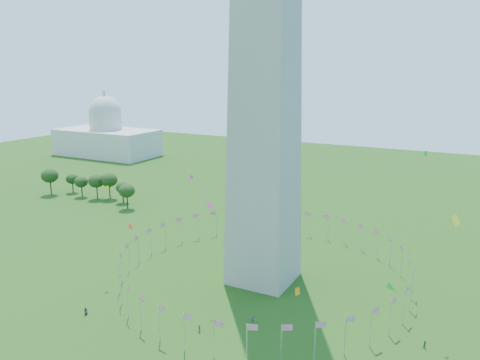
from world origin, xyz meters
name	(u,v)px	position (x,y,z in m)	size (l,w,h in m)	color
flag_ring	(263,264)	(0.00, 50.00, 4.50)	(80.24, 80.24, 9.00)	silver
capitol_building	(106,122)	(-180.00, 180.00, 23.00)	(70.00, 35.00, 46.00)	beige
kites_aloft	(270,252)	(11.12, 28.90, 18.00)	(105.51, 76.27, 36.98)	green
tree_line_west	(92,187)	(-106.25, 90.61, 5.58)	(55.86, 16.15, 12.47)	#274A18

